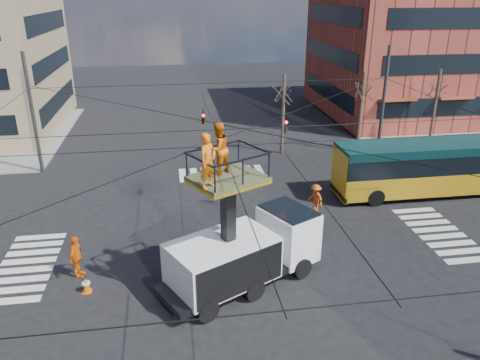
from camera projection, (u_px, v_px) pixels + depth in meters
name	position (u px, v px, depth m)	size (l,w,h in m)	color
ground	(246.00, 248.00, 22.45)	(120.00, 120.00, 0.00)	black
sidewalk_ne	(427.00, 119.00, 44.60)	(18.00, 18.00, 0.12)	slate
crosswalks	(246.00, 248.00, 22.44)	(22.40, 22.40, 0.02)	silver
building_ne	(431.00, 40.00, 44.83)	(20.06, 16.06, 14.00)	maroon
overhead_network	(243.00, 162.00, 21.18)	(24.24, 24.24, 8.00)	#2D2D30
tree_a	(284.00, 92.00, 33.75)	(2.00, 2.00, 6.00)	#382B21
tree_b	(363.00, 90.00, 34.60)	(2.00, 2.00, 6.00)	#382B21
tree_c	(438.00, 87.00, 35.44)	(2.00, 2.00, 6.00)	#382B21
utility_truck	(244.00, 236.00, 19.01)	(7.27, 5.28, 7.02)	black
city_bus	(438.00, 166.00, 27.93)	(12.46, 2.66, 3.20)	gold
traffic_cone	(86.00, 285.00, 19.08)	(0.36, 0.36, 0.66)	#ED5309
worker_ground	(76.00, 257.00, 19.91)	(1.13, 0.47, 1.92)	orange
flagger	(315.00, 199.00, 25.74)	(1.08, 0.62, 1.67)	#F65D0F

